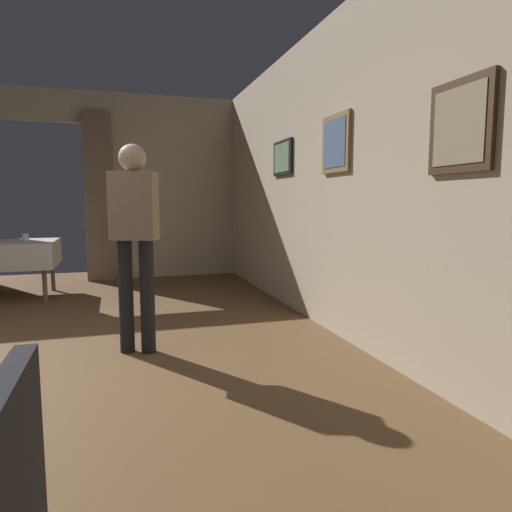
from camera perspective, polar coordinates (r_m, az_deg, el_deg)
wall_right at (r=4.21m, az=12.04°, el=9.96°), size 0.16×8.40×3.00m
wall_back at (r=7.95m, az=-25.74°, el=7.98°), size 6.40×0.27×3.00m
glass_mid_b at (r=6.69m, az=-26.86°, el=2.10°), size 0.08×0.08×0.10m
person_waiter_by_doorway at (r=3.86m, az=-14.92°, el=3.08°), size 0.41×0.33×1.72m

